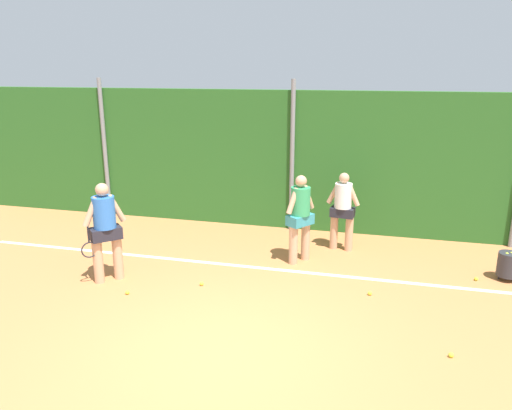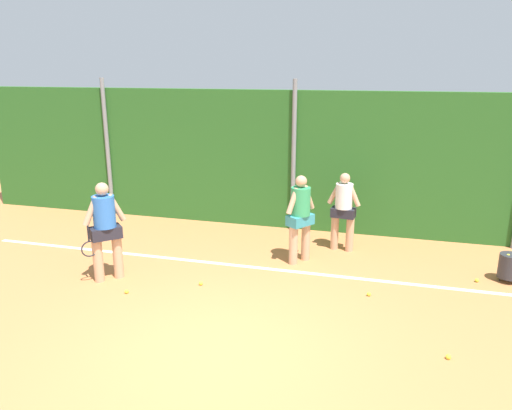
% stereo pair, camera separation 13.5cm
% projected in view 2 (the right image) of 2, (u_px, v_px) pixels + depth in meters
% --- Properties ---
extents(ground_plane, '(24.64, 24.64, 0.00)m').
position_uv_depth(ground_plane, '(249.00, 299.00, 7.79)').
color(ground_plane, '#C67542').
extents(hedge_fence_backdrop, '(16.02, 0.25, 3.11)m').
position_uv_depth(hedge_fence_backdrop, '(295.00, 161.00, 10.88)').
color(hedge_fence_backdrop, '#286023').
rests_on(hedge_fence_backdrop, ground_plane).
extents(fence_post_left, '(0.10, 0.10, 3.35)m').
position_uv_depth(fence_post_left, '(108.00, 148.00, 11.85)').
color(fence_post_left, gray).
rests_on(fence_post_left, ground_plane).
extents(fence_post_center, '(0.10, 0.10, 3.35)m').
position_uv_depth(fence_post_center, '(294.00, 157.00, 10.69)').
color(fence_post_center, gray).
rests_on(fence_post_center, ground_plane).
extents(court_baseline_paint, '(11.70, 0.10, 0.01)m').
position_uv_depth(court_baseline_paint, '(267.00, 269.00, 8.95)').
color(court_baseline_paint, white).
rests_on(court_baseline_paint, ground_plane).
extents(player_foreground_near, '(0.57, 0.64, 1.74)m').
position_uv_depth(player_foreground_near, '(105.00, 226.00, 8.25)').
color(player_foreground_near, tan).
rests_on(player_foreground_near, ground_plane).
extents(player_midcourt, '(0.52, 0.60, 1.68)m').
position_uv_depth(player_midcourt, '(300.00, 214.00, 9.03)').
color(player_midcourt, tan).
rests_on(player_midcourt, ground_plane).
extents(player_backcourt_far, '(0.67, 0.34, 1.59)m').
position_uv_depth(player_backcourt_far, '(344.00, 207.00, 9.65)').
color(player_backcourt_far, tan).
rests_on(player_backcourt_far, ground_plane).
extents(ball_hopper, '(0.36, 0.36, 0.51)m').
position_uv_depth(ball_hopper, '(510.00, 266.00, 8.34)').
color(ball_hopper, '#2D2D33').
rests_on(ball_hopper, ground_plane).
extents(tennis_ball_0, '(0.07, 0.07, 0.07)m').
position_uv_depth(tennis_ball_0, '(369.00, 294.00, 7.88)').
color(tennis_ball_0, '#CCDB33').
rests_on(tennis_ball_0, ground_plane).
extents(tennis_ball_1, '(0.07, 0.07, 0.07)m').
position_uv_depth(tennis_ball_1, '(477.00, 280.00, 8.39)').
color(tennis_ball_1, '#CCDB33').
rests_on(tennis_ball_1, ground_plane).
extents(tennis_ball_2, '(0.07, 0.07, 0.07)m').
position_uv_depth(tennis_ball_2, '(107.00, 229.00, 11.03)').
color(tennis_ball_2, '#CCDB33').
rests_on(tennis_ball_2, ground_plane).
extents(tennis_ball_3, '(0.07, 0.07, 0.07)m').
position_uv_depth(tennis_ball_3, '(201.00, 283.00, 8.27)').
color(tennis_ball_3, '#CCDB33').
rests_on(tennis_ball_3, ground_plane).
extents(tennis_ball_4, '(0.07, 0.07, 0.07)m').
position_uv_depth(tennis_ball_4, '(127.00, 292.00, 7.97)').
color(tennis_ball_4, '#CCDB33').
rests_on(tennis_ball_4, ground_plane).
extents(tennis_ball_5, '(0.07, 0.07, 0.07)m').
position_uv_depth(tennis_ball_5, '(105.00, 237.00, 10.51)').
color(tennis_ball_5, '#CCDB33').
rests_on(tennis_ball_5, ground_plane).
extents(tennis_ball_7, '(0.07, 0.07, 0.07)m').
position_uv_depth(tennis_ball_7, '(448.00, 357.00, 6.17)').
color(tennis_ball_7, '#CCDB33').
rests_on(tennis_ball_7, ground_plane).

